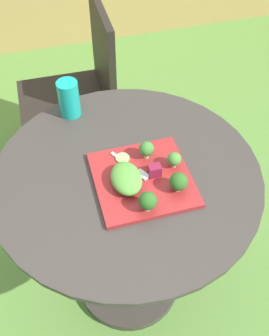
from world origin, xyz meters
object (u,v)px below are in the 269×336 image
salad_plate (143,179)px  patio_chair (82,85)px  fork (133,168)px  drinking_glass (69,100)px

salad_plate → patio_chair: bearing=93.8°
fork → drinking_glass: bearing=113.4°
drinking_glass → fork: drinking_glass is taller
patio_chair → drinking_glass: 0.54m
fork → patio_chair: bearing=92.7°
salad_plate → drinking_glass: 0.40m
patio_chair → fork: patio_chair is taller
patio_chair → salad_plate: size_ratio=3.12×
patio_chair → salad_plate: (0.05, -0.82, 0.23)m
patio_chair → drinking_glass: size_ratio=6.77×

